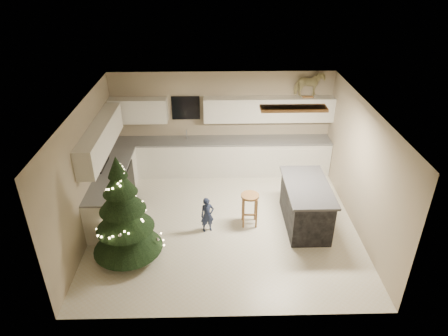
{
  "coord_description": "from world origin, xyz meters",
  "views": [
    {
      "loc": [
        -0.18,
        -6.95,
        5.19
      ],
      "look_at": [
        0.0,
        0.35,
        1.15
      ],
      "focal_mm": 32.0,
      "sensor_mm": 36.0,
      "label": 1
    }
  ],
  "objects_px": {
    "christmas_tree": "(124,218)",
    "toddler": "(207,215)",
    "island": "(306,205)",
    "rocking_horse": "(309,85)",
    "bar_stool": "(250,202)"
  },
  "relations": [
    {
      "from": "christmas_tree",
      "to": "toddler",
      "type": "bearing_deg",
      "value": 26.58
    },
    {
      "from": "island",
      "to": "toddler",
      "type": "distance_m",
      "value": 2.07
    },
    {
      "from": "rocking_horse",
      "to": "toddler",
      "type": "bearing_deg",
      "value": 126.12
    },
    {
      "from": "island",
      "to": "toddler",
      "type": "bearing_deg",
      "value": -174.71
    },
    {
      "from": "toddler",
      "to": "bar_stool",
      "type": "bearing_deg",
      "value": -3.39
    },
    {
      "from": "island",
      "to": "christmas_tree",
      "type": "xyz_separation_m",
      "value": [
        -3.55,
        -0.94,
        0.4
      ]
    },
    {
      "from": "rocking_horse",
      "to": "christmas_tree",
      "type": "bearing_deg",
      "value": 119.78
    },
    {
      "from": "toddler",
      "to": "rocking_horse",
      "type": "bearing_deg",
      "value": 29.66
    },
    {
      "from": "island",
      "to": "christmas_tree",
      "type": "height_order",
      "value": "christmas_tree"
    },
    {
      "from": "bar_stool",
      "to": "toddler",
      "type": "xyz_separation_m",
      "value": [
        -0.89,
        -0.21,
        -0.16
      ]
    },
    {
      "from": "island",
      "to": "rocking_horse",
      "type": "distance_m",
      "value": 3.04
    },
    {
      "from": "island",
      "to": "bar_stool",
      "type": "distance_m",
      "value": 1.17
    },
    {
      "from": "toddler",
      "to": "rocking_horse",
      "type": "height_order",
      "value": "rocking_horse"
    },
    {
      "from": "island",
      "to": "christmas_tree",
      "type": "distance_m",
      "value": 3.69
    },
    {
      "from": "bar_stool",
      "to": "christmas_tree",
      "type": "bearing_deg",
      "value": -158.04
    }
  ]
}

